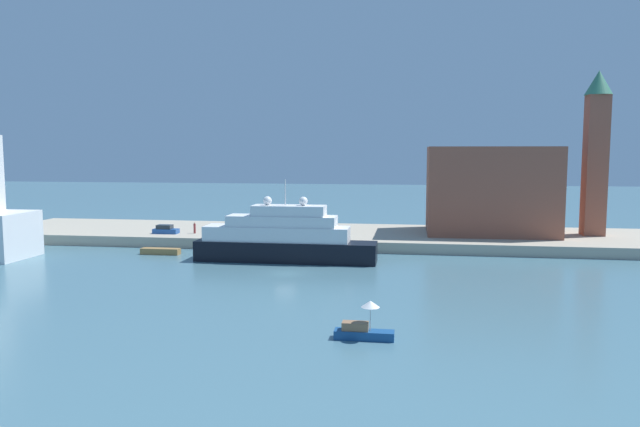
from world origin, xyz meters
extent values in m
plane|color=slate|center=(0.00, 0.00, 0.00)|extent=(400.00, 400.00, 0.00)
cube|color=#ADA38E|center=(0.00, 27.16, 0.81)|extent=(110.00, 22.32, 1.62)
cube|color=black|center=(-1.65, 7.94, 1.37)|extent=(24.46, 4.48, 2.74)
cube|color=white|center=(-2.88, 7.94, 3.74)|extent=(19.57, 4.13, 1.99)
cube|color=white|center=(-2.14, 7.94, 5.46)|extent=(14.68, 3.77, 1.46)
cube|color=white|center=(-1.16, 7.94, 6.89)|extent=(9.78, 3.41, 1.40)
cylinder|color=silver|center=(-1.65, 7.94, 9.32)|extent=(0.16, 0.16, 3.46)
sphere|color=white|center=(0.79, 7.94, 8.18)|extent=(1.18, 1.18, 1.18)
sphere|color=white|center=(-4.10, 7.94, 8.18)|extent=(1.18, 1.18, 1.18)
cube|color=navy|center=(11.51, -24.15, 0.35)|extent=(4.72, 1.26, 0.71)
cube|color=#8C6647|center=(10.80, -24.15, 1.03)|extent=(2.08, 1.00, 0.65)
cylinder|color=#B2B2B2|center=(11.98, -24.15, 1.66)|extent=(0.06, 0.06, 1.90)
cone|color=white|center=(11.98, -24.15, 2.86)|extent=(1.47, 1.47, 0.51)
cube|color=olive|center=(-20.63, 10.61, 0.44)|extent=(5.65, 1.43, 0.88)
cube|color=#93513D|center=(27.49, 28.97, 8.56)|extent=(19.92, 14.01, 13.89)
cube|color=#93513D|center=(43.21, 28.89, 12.52)|extent=(3.18, 3.18, 21.80)
cone|color=#387A5B|center=(43.21, 28.89, 25.29)|extent=(4.13, 4.13, 3.74)
cube|color=#1E4C99|center=(-23.98, 20.50, 2.00)|extent=(4.01, 1.69, 0.75)
cube|color=#262D33|center=(-24.18, 20.50, 2.70)|extent=(2.41, 1.52, 0.65)
cylinder|color=maroon|center=(-19.45, 21.31, 2.40)|extent=(0.36, 0.36, 1.56)
sphere|color=tan|center=(-19.45, 21.31, 3.30)|extent=(0.24, 0.24, 0.24)
cylinder|color=black|center=(2.52, 16.91, 1.95)|extent=(0.51, 0.51, 0.66)
camera|label=1|loc=(15.06, -70.15, 14.74)|focal=33.66mm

